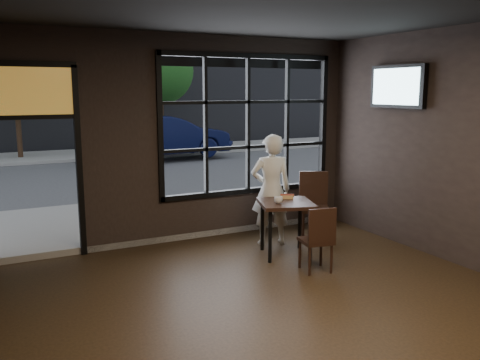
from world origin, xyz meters
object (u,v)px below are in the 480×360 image
cafe_table (286,228)px  navy_car (167,137)px  chair_near (316,238)px  man (271,190)px

cafe_table → navy_car: bearing=98.9°
chair_near → navy_car: bearing=-89.1°
chair_near → man: size_ratio=0.52×
man → navy_car: (1.67, 9.86, -0.05)m
chair_near → man: 1.37m
man → navy_car: 10.00m
chair_near → cafe_table: bearing=-79.1°
cafe_table → chair_near: bearing=-70.4°
chair_near → navy_car: 11.31m
cafe_table → navy_car: (1.76, 10.44, 0.41)m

